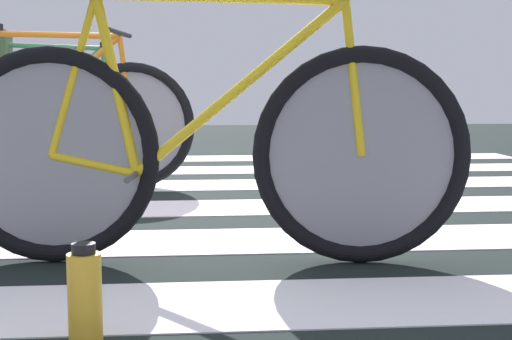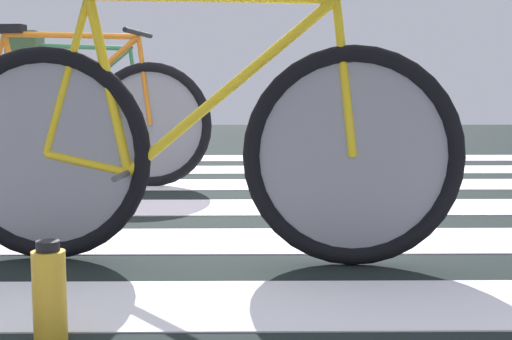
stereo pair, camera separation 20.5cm
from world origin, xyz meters
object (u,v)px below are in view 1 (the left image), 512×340
object	(u,v)px
bicycle_1_of_3	(205,147)
bicycle_3_of_3	(41,112)
bicycle_2_of_3	(43,120)
water_bottle	(85,297)

from	to	relation	value
bicycle_1_of_3	bicycle_3_of_3	distance (m)	3.33
bicycle_1_of_3	bicycle_2_of_3	bearing A→B (deg)	121.61
bicycle_1_of_3	water_bottle	distance (m)	0.84
bicycle_1_of_3	bicycle_3_of_3	xyz separation A→B (m)	(-1.17, 3.11, 0.00)
bicycle_3_of_3	bicycle_2_of_3	bearing A→B (deg)	-84.79
water_bottle	bicycle_3_of_3	bearing A→B (deg)	102.96
bicycle_2_of_3	bicycle_3_of_3	xyz separation A→B (m)	(-0.27, 1.27, 0.00)
bicycle_3_of_3	bicycle_1_of_3	bearing A→B (deg)	-76.32
bicycle_1_of_3	bicycle_2_of_3	xyz separation A→B (m)	(-0.90, 1.84, 0.00)
bicycle_1_of_3	water_bottle	world-z (taller)	bicycle_1_of_3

